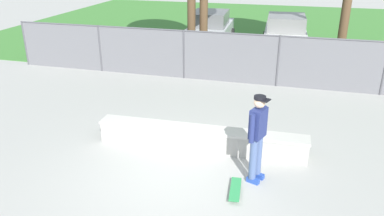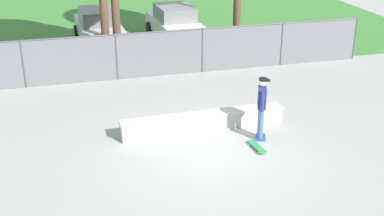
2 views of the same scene
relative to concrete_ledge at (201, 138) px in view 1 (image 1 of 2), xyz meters
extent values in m
plane|color=#9E9E99|center=(-0.23, -1.33, -0.27)|extent=(80.00, 80.00, 0.00)
cube|color=#3D7A33|center=(-0.23, 15.34, -0.26)|extent=(28.54, 20.00, 0.02)
cube|color=#A8A59E|center=(0.00, 0.00, -0.03)|extent=(4.89, 0.58, 0.48)
cube|color=beige|center=(0.00, 0.00, 0.24)|extent=(4.93, 0.62, 0.06)
cube|color=#2647A5|center=(1.45, -0.89, -0.22)|extent=(0.28, 0.19, 0.10)
cube|color=#2647A5|center=(1.37, -1.10, -0.22)|extent=(0.28, 0.19, 0.10)
cylinder|color=#475B89|center=(1.42, -0.88, 0.27)|extent=(0.15, 0.15, 0.88)
cylinder|color=#475B89|center=(1.34, -1.09, 0.27)|extent=(0.15, 0.15, 0.88)
cube|color=navy|center=(1.38, -0.98, 1.01)|extent=(0.34, 0.43, 0.60)
cylinder|color=navy|center=(1.47, -0.75, 0.99)|extent=(0.10, 0.10, 0.58)
cylinder|color=navy|center=(1.30, -1.22, 0.99)|extent=(0.10, 0.10, 0.58)
sphere|color=beige|center=(1.38, -0.98, 1.44)|extent=(0.22, 0.22, 0.22)
cylinder|color=black|center=(1.38, -0.98, 1.54)|extent=(0.23, 0.23, 0.06)
cube|color=black|center=(1.50, -1.03, 1.51)|extent=(0.18, 0.23, 0.02)
cube|color=#2D8C4C|center=(1.08, -1.53, -0.19)|extent=(0.27, 0.82, 0.02)
cube|color=#B2B2B7|center=(1.11, -1.80, -0.21)|extent=(0.14, 0.07, 0.02)
cube|color=#B2B2B7|center=(1.06, -1.26, -0.21)|extent=(0.14, 0.07, 0.02)
cylinder|color=silver|center=(1.02, -1.81, -0.25)|extent=(0.03, 0.06, 0.05)
cylinder|color=silver|center=(1.19, -1.80, -0.25)|extent=(0.03, 0.06, 0.05)
cylinder|color=silver|center=(0.97, -1.27, -0.25)|extent=(0.03, 0.06, 0.05)
cylinder|color=silver|center=(1.14, -1.25, -0.25)|extent=(0.03, 0.06, 0.05)
cylinder|color=#4C4C51|center=(-8.50, 5.04, 0.61)|extent=(0.07, 0.07, 1.76)
cylinder|color=#4C4C51|center=(-5.19, 5.04, 0.61)|extent=(0.07, 0.07, 1.76)
cylinder|color=#4C4C51|center=(-1.89, 5.04, 0.61)|extent=(0.07, 0.07, 1.76)
cylinder|color=#4C4C51|center=(1.42, 5.04, 0.61)|extent=(0.07, 0.07, 1.76)
cylinder|color=#4C4C51|center=(-0.23, 5.04, 1.45)|extent=(16.54, 0.05, 0.05)
cube|color=slate|center=(-0.23, 5.04, 0.61)|extent=(16.54, 0.01, 1.76)
cylinder|color=brown|center=(-2.09, 6.80, 2.05)|extent=(0.32, 0.32, 4.65)
cylinder|color=brown|center=(-1.63, 6.90, 1.52)|extent=(0.32, 0.32, 3.59)
cylinder|color=brown|center=(3.55, 7.15, 2.43)|extent=(0.32, 0.32, 5.41)
cube|color=#B7BABF|center=(-2.08, 10.15, 0.40)|extent=(2.01, 4.28, 0.70)
cube|color=slate|center=(-2.08, 10.00, 1.07)|extent=(1.70, 2.18, 0.64)
cylinder|color=black|center=(-3.05, 11.41, 0.05)|extent=(0.25, 0.65, 0.64)
cylinder|color=black|center=(-1.25, 11.50, 0.05)|extent=(0.25, 0.65, 0.64)
cylinder|color=black|center=(-2.92, 8.81, 0.05)|extent=(0.25, 0.65, 0.64)
cylinder|color=black|center=(-1.12, 8.90, 0.05)|extent=(0.25, 0.65, 0.64)
cube|color=silver|center=(1.43, 9.95, 0.40)|extent=(2.01, 4.28, 0.70)
cube|color=gray|center=(1.44, 9.80, 1.07)|extent=(1.70, 2.18, 0.64)
cylinder|color=black|center=(0.47, 11.21, 0.05)|extent=(0.25, 0.65, 0.64)
cylinder|color=black|center=(2.27, 11.30, 0.05)|extent=(0.25, 0.65, 0.64)
cylinder|color=black|center=(0.60, 8.61, 0.05)|extent=(0.25, 0.65, 0.64)
cylinder|color=black|center=(2.40, 8.70, 0.05)|extent=(0.25, 0.65, 0.64)
camera|label=1|loc=(1.92, -7.80, 4.14)|focal=35.93mm
camera|label=2|loc=(-3.78, -12.79, 6.15)|focal=46.76mm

